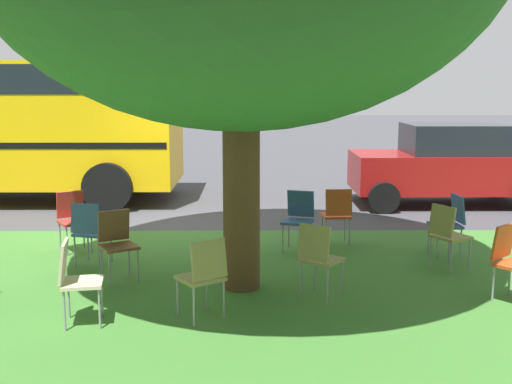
{
  "coord_description": "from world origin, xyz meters",
  "views": [
    {
      "loc": [
        -1.1,
        10.5,
        2.44
      ],
      "look_at": [
        -1.18,
        1.2,
        0.84
      ],
      "focal_mm": 44.02,
      "sensor_mm": 36.0,
      "label": 1
    }
  ],
  "objects_px": {
    "chair_6": "(73,216)",
    "parked_car": "(447,164)",
    "chair_3": "(75,276)",
    "chair_10": "(204,272)",
    "chair_1": "(299,216)",
    "chair_2": "(90,229)",
    "chair_0": "(318,254)",
    "chair_8": "(511,257)",
    "chair_7": "(450,220)",
    "chair_11": "(447,232)",
    "chair_4": "(337,212)",
    "chair_5": "(117,240)"
  },
  "relations": [
    {
      "from": "chair_6",
      "to": "parked_car",
      "type": "distance_m",
      "value": 7.5
    },
    {
      "from": "chair_3",
      "to": "chair_10",
      "type": "bearing_deg",
      "value": -175.68
    },
    {
      "from": "chair_3",
      "to": "chair_1",
      "type": "bearing_deg",
      "value": -130.49
    },
    {
      "from": "chair_2",
      "to": "parked_car",
      "type": "xyz_separation_m",
      "value": [
        -6.16,
        -4.35,
        0.32
      ]
    },
    {
      "from": "chair_0",
      "to": "chair_8",
      "type": "bearing_deg",
      "value": 176.67
    },
    {
      "from": "chair_10",
      "to": "chair_0",
      "type": "bearing_deg",
      "value": -151.68
    },
    {
      "from": "chair_8",
      "to": "chair_7",
      "type": "bearing_deg",
      "value": -87.99
    },
    {
      "from": "chair_0",
      "to": "chair_1",
      "type": "bearing_deg",
      "value": -88.4
    },
    {
      "from": "chair_10",
      "to": "chair_11",
      "type": "relative_size",
      "value": 1.0
    },
    {
      "from": "chair_1",
      "to": "chair_7",
      "type": "relative_size",
      "value": 1.0
    },
    {
      "from": "chair_4",
      "to": "chair_1",
      "type": "bearing_deg",
      "value": 25.27
    },
    {
      "from": "chair_5",
      "to": "chair_6",
      "type": "xyz_separation_m",
      "value": [
        0.95,
        -1.43,
        0.0
      ]
    },
    {
      "from": "chair_4",
      "to": "chair_0",
      "type": "bearing_deg",
      "value": 77.37
    },
    {
      "from": "chair_1",
      "to": "chair_10",
      "type": "height_order",
      "value": "same"
    },
    {
      "from": "chair_6",
      "to": "chair_11",
      "type": "bearing_deg",
      "value": 168.77
    },
    {
      "from": "chair_3",
      "to": "chair_6",
      "type": "relative_size",
      "value": 1.0
    },
    {
      "from": "chair_4",
      "to": "chair_6",
      "type": "distance_m",
      "value": 3.96
    },
    {
      "from": "chair_4",
      "to": "parked_car",
      "type": "distance_m",
      "value": 4.2
    },
    {
      "from": "chair_2",
      "to": "chair_7",
      "type": "height_order",
      "value": "same"
    },
    {
      "from": "chair_11",
      "to": "parked_car",
      "type": "distance_m",
      "value": 4.78
    },
    {
      "from": "chair_2",
      "to": "chair_4",
      "type": "height_order",
      "value": "same"
    },
    {
      "from": "chair_3",
      "to": "chair_8",
      "type": "distance_m",
      "value": 4.77
    },
    {
      "from": "chair_0",
      "to": "chair_2",
      "type": "bearing_deg",
      "value": -24.25
    },
    {
      "from": "chair_7",
      "to": "chair_8",
      "type": "xyz_separation_m",
      "value": [
        -0.07,
        1.97,
        0.0
      ]
    },
    {
      "from": "chair_11",
      "to": "parked_car",
      "type": "bearing_deg",
      "value": -106.9
    },
    {
      "from": "chair_7",
      "to": "parked_car",
      "type": "xyz_separation_m",
      "value": [
        -1.12,
        -3.84,
        0.32
      ]
    },
    {
      "from": "chair_0",
      "to": "chair_8",
      "type": "height_order",
      "value": "same"
    },
    {
      "from": "chair_8",
      "to": "chair_10",
      "type": "relative_size",
      "value": 1.0
    },
    {
      "from": "chair_0",
      "to": "chair_8",
      "type": "xyz_separation_m",
      "value": [
        -2.16,
        0.13,
        0.0
      ]
    },
    {
      "from": "chair_2",
      "to": "chair_10",
      "type": "height_order",
      "value": "same"
    },
    {
      "from": "chair_2",
      "to": "chair_4",
      "type": "distance_m",
      "value": 3.67
    },
    {
      "from": "chair_1",
      "to": "chair_2",
      "type": "xyz_separation_m",
      "value": [
        2.89,
        0.83,
        0.0
      ]
    },
    {
      "from": "chair_2",
      "to": "parked_car",
      "type": "relative_size",
      "value": 0.24
    },
    {
      "from": "chair_8",
      "to": "chair_11",
      "type": "distance_m",
      "value": 1.28
    },
    {
      "from": "chair_7",
      "to": "chair_11",
      "type": "bearing_deg",
      "value": 69.66
    },
    {
      "from": "chair_5",
      "to": "chair_0",
      "type": "bearing_deg",
      "value": 163.62
    },
    {
      "from": "chair_4",
      "to": "chair_5",
      "type": "relative_size",
      "value": 1.0
    },
    {
      "from": "chair_7",
      "to": "chair_11",
      "type": "relative_size",
      "value": 1.0
    },
    {
      "from": "chair_0",
      "to": "parked_car",
      "type": "height_order",
      "value": "parked_car"
    },
    {
      "from": "chair_6",
      "to": "chair_11",
      "type": "height_order",
      "value": "same"
    },
    {
      "from": "chair_4",
      "to": "parked_car",
      "type": "relative_size",
      "value": 0.24
    },
    {
      "from": "chair_6",
      "to": "chair_5",
      "type": "bearing_deg",
      "value": 123.55
    },
    {
      "from": "chair_7",
      "to": "chair_8",
      "type": "distance_m",
      "value": 1.97
    },
    {
      "from": "chair_1",
      "to": "chair_11",
      "type": "relative_size",
      "value": 1.0
    },
    {
      "from": "parked_car",
      "to": "chair_0",
      "type": "bearing_deg",
      "value": 60.52
    },
    {
      "from": "chair_7",
      "to": "parked_car",
      "type": "relative_size",
      "value": 0.24
    },
    {
      "from": "chair_1",
      "to": "chair_11",
      "type": "height_order",
      "value": "same"
    },
    {
      "from": "chair_5",
      "to": "chair_10",
      "type": "relative_size",
      "value": 1.0
    },
    {
      "from": "chair_1",
      "to": "chair_2",
      "type": "height_order",
      "value": "same"
    },
    {
      "from": "chair_3",
      "to": "parked_car",
      "type": "relative_size",
      "value": 0.24
    }
  ]
}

